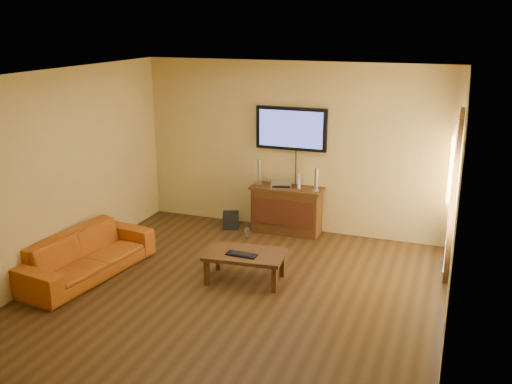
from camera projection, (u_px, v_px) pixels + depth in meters
The scene contains 14 objects.
ground_plane at pixel (236, 293), 7.17m from camera, with size 5.00×5.00×0.00m, color #34210E.
room_walls at pixel (253, 152), 7.24m from camera, with size 5.00×5.00×5.00m.
french_door at pixel (454, 196), 7.58m from camera, with size 0.07×1.02×2.22m.
media_console at pixel (287, 210), 9.11m from camera, with size 1.14×0.44×0.76m.
television at pixel (291, 129), 8.90m from camera, with size 1.14×0.08×0.67m.
coffee_table at pixel (245, 257), 7.41m from camera, with size 1.07×0.71×0.39m.
sofa at pixel (85, 248), 7.58m from camera, with size 1.98×0.58×0.77m, color #A95212.
speaker_left at pixel (259, 173), 9.13m from camera, with size 0.11×0.11×0.40m.
speaker_right at pixel (316, 181), 8.76m from camera, with size 0.10×0.10×0.36m.
av_receiver at pixel (281, 185), 8.99m from camera, with size 0.32×0.23×0.07m, color silver.
game_console at pixel (299, 181), 8.94m from camera, with size 0.04×0.15×0.21m, color white.
subwoofer at pixel (231, 220), 9.38m from camera, with size 0.26×0.26×0.26m, color black.
bottle at pixel (247, 232), 8.95m from camera, with size 0.07×0.07×0.19m.
keyboard at pixel (241, 254), 7.32m from camera, with size 0.41×0.17×0.02m.
Camera 1 is at (2.47, -6.00, 3.30)m, focal length 40.00 mm.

